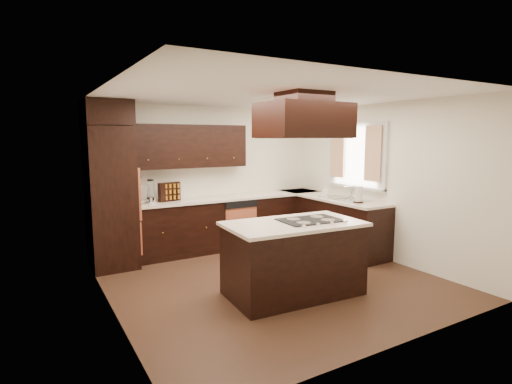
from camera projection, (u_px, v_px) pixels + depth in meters
floor at (272, 280)px, 5.54m from camera, size 4.20×4.20×0.02m
ceiling at (273, 95)px, 5.20m from camera, size 4.20×4.20×0.02m
wall_back at (209, 177)px, 7.18m from camera, size 4.20×0.02×2.50m
wall_front at (399, 217)px, 3.57m from camera, size 4.20×0.02×2.50m
wall_left at (108, 203)px, 4.32m from camera, size 0.02×4.20×2.50m
wall_right at (382, 182)px, 6.43m from camera, size 0.02×4.20×2.50m
oven_column at (111, 198)px, 5.97m from camera, size 0.65×0.75×2.12m
wall_oven_face at (134, 192)px, 6.13m from camera, size 0.05×0.62×0.78m
base_cabinets_back at (219, 224)px, 7.04m from camera, size 2.93×0.60×0.88m
base_cabinets_right at (329, 223)px, 7.15m from camera, size 0.60×2.40×0.88m
countertop_back at (219, 199)px, 6.96m from camera, size 2.93×0.63×0.04m
countertop_right at (329, 198)px, 7.08m from camera, size 0.63×2.40×0.04m
upper_cabinets at (189, 146)px, 6.73m from camera, size 2.00×0.34×0.72m
dishwasher_front at (241, 228)px, 6.94m from camera, size 0.60×0.05×0.72m
window_frame at (357, 156)px, 6.82m from camera, size 0.06×1.32×1.12m
window_pane at (358, 156)px, 6.84m from camera, size 0.00×1.20×1.00m
curtain_left at (373, 154)px, 6.43m from camera, size 0.02×0.34×0.90m
curtain_right at (337, 152)px, 7.15m from camera, size 0.02×0.34×0.90m
sink_rim at (344, 199)px, 6.79m from camera, size 0.52×0.84×0.01m
island at (293, 260)px, 4.97m from camera, size 1.68×0.99×0.88m
island_top at (294, 224)px, 4.91m from camera, size 1.74×1.05×0.04m
cooktop at (310, 220)px, 5.02m from camera, size 0.80×0.56×0.01m
range_hood at (304, 121)px, 4.83m from camera, size 1.05×0.72×0.42m
hood_duct at (304, 97)px, 4.79m from camera, size 0.55×0.50×0.13m
blender_base at (151, 200)px, 6.31m from camera, size 0.15×0.15×0.10m
blender_pitcher at (151, 189)px, 6.29m from camera, size 0.13×0.13×0.26m
spice_rack at (169, 192)px, 6.52m from camera, size 0.39×0.18×0.31m
mixing_bowl at (138, 202)px, 6.26m from camera, size 0.30×0.30×0.06m
soap_bottle at (325, 191)px, 7.16m from camera, size 0.08×0.08×0.17m
paper_towel at (359, 195)px, 6.36m from camera, size 0.15×0.15×0.27m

